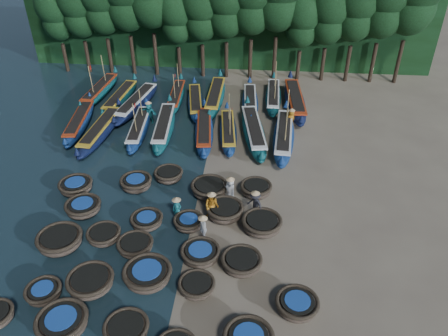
# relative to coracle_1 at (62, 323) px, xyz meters

# --- Properties ---
(ground) EXTENTS (120.00, 120.00, 0.00)m
(ground) POSITION_rel_coracle_1_xyz_m (4.55, 9.27, -0.48)
(ground) COLOR #7D725B
(ground) RESTS_ON ground
(foliage_wall) EXTENTS (40.00, 3.00, 10.00)m
(foliage_wall) POSITION_rel_coracle_1_xyz_m (4.55, 32.77, 4.52)
(foliage_wall) COLOR black
(foliage_wall) RESTS_ON ground
(coracle_1) EXTENTS (2.63, 2.63, 0.82)m
(coracle_1) POSITION_rel_coracle_1_xyz_m (0.00, 0.00, 0.00)
(coracle_1) COLOR brown
(coracle_1) RESTS_ON ground
(coracle_2) EXTENTS (2.25, 2.25, 0.69)m
(coracle_2) POSITION_rel_coracle_1_xyz_m (2.85, -0.01, -0.08)
(coracle_2) COLOR brown
(coracle_2) RESTS_ON ground
(coracle_5) EXTENTS (1.80, 1.80, 0.66)m
(coracle_5) POSITION_rel_coracle_1_xyz_m (-1.59, 1.61, -0.09)
(coracle_5) COLOR brown
(coracle_5) RESTS_ON ground
(coracle_6) EXTENTS (2.74, 2.74, 0.76)m
(coracle_6) POSITION_rel_coracle_1_xyz_m (0.42, 2.38, -0.04)
(coracle_6) COLOR brown
(coracle_6) RESTS_ON ground
(coracle_7) EXTENTS (2.73, 2.73, 0.82)m
(coracle_7) POSITION_rel_coracle_1_xyz_m (3.05, 3.04, -0.00)
(coracle_7) COLOR brown
(coracle_7) RESTS_ON ground
(coracle_8) EXTENTS (2.04, 2.04, 0.64)m
(coracle_8) POSITION_rel_coracle_1_xyz_m (5.52, 2.65, -0.11)
(coracle_8) COLOR brown
(coracle_8) RESTS_ON ground
(coracle_9) EXTENTS (2.45, 2.45, 0.71)m
(coracle_9) POSITION_rel_coracle_1_xyz_m (10.22, 1.94, -0.07)
(coracle_9) COLOR brown
(coracle_9) RESTS_ON ground
(coracle_10) EXTENTS (2.75, 2.75, 0.84)m
(coracle_10) POSITION_rel_coracle_1_xyz_m (-2.16, 4.95, 0.00)
(coracle_10) COLOR brown
(coracle_10) RESTS_ON ground
(coracle_11) EXTENTS (2.32, 2.32, 0.66)m
(coracle_11) POSITION_rel_coracle_1_xyz_m (-0.00, 5.67, -0.10)
(coracle_11) COLOR brown
(coracle_11) RESTS_ON ground
(coracle_12) EXTENTS (2.39, 2.39, 0.67)m
(coracle_12) POSITION_rel_coracle_1_xyz_m (1.91, 5.03, -0.09)
(coracle_12) COLOR brown
(coracle_12) RESTS_ON ground
(coracle_13) EXTENTS (2.57, 2.57, 0.71)m
(coracle_13) POSITION_rel_coracle_1_xyz_m (5.41, 4.74, -0.07)
(coracle_13) COLOR brown
(coracle_13) RESTS_ON ground
(coracle_14) EXTENTS (2.11, 2.11, 0.75)m
(coracle_14) POSITION_rel_coracle_1_xyz_m (7.57, 4.31, -0.05)
(coracle_14) COLOR brown
(coracle_14) RESTS_ON ground
(coracle_15) EXTENTS (2.51, 2.51, 0.76)m
(coracle_15) POSITION_rel_coracle_1_xyz_m (-1.94, 7.81, -0.04)
(coracle_15) COLOR brown
(coracle_15) RESTS_ON ground
(coracle_16) EXTENTS (1.88, 1.88, 0.68)m
(coracle_16) POSITION_rel_coracle_1_xyz_m (2.04, 7.04, -0.08)
(coracle_16) COLOR brown
(coracle_16) RESTS_ON ground
(coracle_17) EXTENTS (1.76, 1.76, 0.67)m
(coracle_17) POSITION_rel_coracle_1_xyz_m (4.43, 7.11, -0.09)
(coracle_17) COLOR brown
(coracle_17) RESTS_ON ground
(coracle_18) EXTENTS (2.70, 2.70, 0.85)m
(coracle_18) POSITION_rel_coracle_1_xyz_m (6.38, 8.17, 0.01)
(coracle_18) COLOR brown
(coracle_18) RESTS_ON ground
(coracle_19) EXTENTS (2.45, 2.45, 0.84)m
(coracle_19) POSITION_rel_coracle_1_xyz_m (8.53, 7.22, 0.01)
(coracle_19) COLOR brown
(coracle_19) RESTS_ON ground
(coracle_20) EXTENTS (2.14, 2.14, 0.76)m
(coracle_20) POSITION_rel_coracle_1_xyz_m (-3.14, 9.79, -0.04)
(coracle_20) COLOR brown
(coracle_20) RESTS_ON ground
(coracle_21) EXTENTS (2.36, 2.36, 0.81)m
(coracle_21) POSITION_rel_coracle_1_xyz_m (0.55, 10.41, -0.00)
(coracle_21) COLOR brown
(coracle_21) RESTS_ON ground
(coracle_22) EXTENTS (1.90, 1.90, 0.74)m
(coracle_22) POSITION_rel_coracle_1_xyz_m (2.41, 11.54, -0.05)
(coracle_22) COLOR brown
(coracle_22) RESTS_ON ground
(coracle_23) EXTENTS (2.60, 2.60, 0.84)m
(coracle_23) POSITION_rel_coracle_1_xyz_m (5.23, 10.24, 0.00)
(coracle_23) COLOR brown
(coracle_23) RESTS_ON ground
(coracle_24) EXTENTS (2.07, 2.07, 0.77)m
(coracle_24) POSITION_rel_coracle_1_xyz_m (8.11, 10.51, -0.04)
(coracle_24) COLOR brown
(coracle_24) RESTS_ON ground
(long_boat_1) EXTENTS (2.22, 7.87, 1.39)m
(long_boat_1) POSITION_rel_coracle_1_xyz_m (-5.91, 17.88, 0.05)
(long_boat_1) COLOR navy
(long_boat_1) RESTS_ON ground
(long_boat_2) EXTENTS (2.01, 8.30, 1.46)m
(long_boat_2) POSITION_rel_coracle_1_xyz_m (-3.80, 16.67, 0.08)
(long_boat_2) COLOR #101C3A
(long_boat_2) RESTS_ON ground
(long_boat_3) EXTENTS (1.89, 7.65, 3.26)m
(long_boat_3) POSITION_rel_coracle_1_xyz_m (-1.03, 17.36, 0.04)
(long_boat_3) COLOR navy
(long_boat_3) RESTS_ON ground
(long_boat_4) EXTENTS (2.09, 8.36, 1.47)m
(long_boat_4) POSITION_rel_coracle_1_xyz_m (0.85, 17.67, 0.09)
(long_boat_4) COLOR #0D4C48
(long_boat_4) RESTS_ON ground
(long_boat_5) EXTENTS (2.30, 7.90, 1.40)m
(long_boat_5) POSITION_rel_coracle_1_xyz_m (3.98, 17.39, 0.06)
(long_boat_5) COLOR navy
(long_boat_5) RESTS_ON ground
(long_boat_6) EXTENTS (2.06, 7.32, 3.13)m
(long_boat_6) POSITION_rel_coracle_1_xyz_m (5.79, 17.51, 0.02)
(long_boat_6) COLOR navy
(long_boat_6) RESTS_ON ground
(long_boat_7) EXTENTS (2.89, 8.73, 1.55)m
(long_boat_7) POSITION_rel_coracle_1_xyz_m (7.71, 17.54, 0.12)
(long_boat_7) COLOR #0D4C48
(long_boat_7) RESTS_ON ground
(long_boat_8) EXTENTS (2.05, 8.74, 3.72)m
(long_boat_8) POSITION_rel_coracle_1_xyz_m (9.95, 17.02, 0.11)
(long_boat_8) COLOR navy
(long_boat_8) RESTS_ON ground
(long_boat_9) EXTENTS (2.02, 8.04, 3.42)m
(long_boat_9) POSITION_rel_coracle_1_xyz_m (-6.21, 23.73, 0.07)
(long_boat_9) COLOR #0D4C48
(long_boat_9) RESTS_ON ground
(long_boat_10) EXTENTS (2.01, 7.75, 1.37)m
(long_boat_10) POSITION_rel_coracle_1_xyz_m (-3.99, 22.47, 0.05)
(long_boat_10) COLOR #0D4C48
(long_boat_10) RESTS_ON ground
(long_boat_11) EXTENTS (2.88, 8.44, 1.51)m
(long_boat_11) POSITION_rel_coracle_1_xyz_m (-2.30, 21.53, 0.10)
(long_boat_11) COLOR #101C3A
(long_boat_11) RESTS_ON ground
(long_boat_12) EXTENTS (1.60, 7.29, 3.10)m
(long_boat_12) POSITION_rel_coracle_1_xyz_m (0.78, 23.26, 0.02)
(long_boat_12) COLOR #0D4C48
(long_boat_12) RESTS_ON ground
(long_boat_13) EXTENTS (2.55, 7.43, 1.33)m
(long_boat_13) POSITION_rel_coracle_1_xyz_m (2.60, 22.31, 0.03)
(long_boat_13) COLOR navy
(long_boat_13) RESTS_ON ground
(long_boat_14) EXTENTS (1.55, 8.60, 1.51)m
(long_boat_14) POSITION_rel_coracle_1_xyz_m (4.19, 23.37, 0.10)
(long_boat_14) COLOR #0D4C48
(long_boat_14) RESTS_ON ground
(long_boat_15) EXTENTS (1.77, 7.73, 1.36)m
(long_boat_15) POSITION_rel_coracle_1_xyz_m (7.25, 22.62, 0.04)
(long_boat_15) COLOR navy
(long_boat_15) RESTS_ON ground
(long_boat_16) EXTENTS (1.47, 7.78, 3.31)m
(long_boat_16) POSITION_rel_coracle_1_xyz_m (9.21, 23.92, 0.05)
(long_boat_16) COLOR #0D4C48
(long_boat_16) RESTS_ON ground
(long_boat_17) EXTENTS (2.15, 9.21, 1.62)m
(long_boat_17) POSITION_rel_coracle_1_xyz_m (11.03, 23.07, 0.14)
(long_boat_17) COLOR #101C3A
(long_boat_17) RESTS_ON ground
(fisherman_0) EXTENTS (0.94, 0.99, 1.91)m
(fisherman_0) POSITION_rel_coracle_1_xyz_m (6.57, 9.69, 0.44)
(fisherman_0) COLOR silver
(fisherman_0) RESTS_ON ground
(fisherman_1) EXTENTS (0.63, 0.52, 1.70)m
(fisherman_1) POSITION_rel_coracle_1_xyz_m (3.68, 7.73, 0.40)
(fisherman_1) COLOR #1A6A6E
(fisherman_1) RESTS_ON ground
(fisherman_2) EXTENTS (1.03, 0.90, 1.99)m
(fisherman_2) POSITION_rel_coracle_1_xyz_m (5.63, 8.02, 0.46)
(fisherman_2) COLOR #BA7318
(fisherman_2) RESTS_ON ground
(fisherman_3) EXTENTS (1.24, 1.23, 1.92)m
(fisherman_3) POSITION_rel_coracle_1_xyz_m (8.09, 8.45, 0.42)
(fisherman_3) COLOR black
(fisherman_3) RESTS_ON ground
(fisherman_4) EXTENTS (0.56, 1.00, 1.80)m
(fisherman_4) POSITION_rel_coracle_1_xyz_m (5.38, 6.19, 0.40)
(fisherman_4) COLOR silver
(fisherman_4) RESTS_ON ground
(fisherman_5) EXTENTS (1.69, 1.19, 1.95)m
(fisherman_5) POSITION_rel_coracle_1_xyz_m (-0.65, 19.28, 0.43)
(fisherman_5) COLOR #1A6A6E
(fisherman_5) RESTS_ON ground
(fisherman_6) EXTENTS (0.98, 0.98, 1.91)m
(fisherman_6) POSITION_rel_coracle_1_xyz_m (10.53, 19.10, 0.44)
(fisherman_6) COLOR #BA7318
(fisherman_6) RESTS_ON ground
(tree_0) EXTENTS (3.68, 3.68, 8.68)m
(tree_0) POSITION_rel_coracle_1_xyz_m (-11.45, 29.27, 5.49)
(tree_0) COLOR black
(tree_0) RESTS_ON ground
(tree_1) EXTENTS (4.09, 4.09, 9.65)m
(tree_1) POSITION_rel_coracle_1_xyz_m (-9.15, 29.27, 6.17)
(tree_1) COLOR black
(tree_1) RESTS_ON ground
(tree_5) EXTENTS (3.68, 3.68, 8.68)m
(tree_5) POSITION_rel_coracle_1_xyz_m (0.05, 29.27, 5.49)
(tree_5) COLOR black
(tree_5) RESTS_ON ground
(tree_6) EXTENTS (4.09, 4.09, 9.65)m
(tree_6) POSITION_rel_coracle_1_xyz_m (2.35, 29.27, 6.17)
(tree_6) COLOR black
(tree_6) RESTS_ON ground
(tree_10) EXTENTS (3.68, 3.68, 8.68)m
(tree_10) POSITION_rel_coracle_1_xyz_m (11.55, 29.27, 5.49)
(tree_10) COLOR black
(tree_10) RESTS_ON ground
(tree_11) EXTENTS (4.09, 4.09, 9.65)m
(tree_11) POSITION_rel_coracle_1_xyz_m (13.85, 29.27, 6.17)
(tree_11) COLOR black
(tree_11) RESTS_ON ground
(tree_12) EXTENTS (4.51, 4.51, 10.63)m
(tree_12) POSITION_rel_coracle_1_xyz_m (16.15, 29.27, 6.85)
(tree_12) COLOR black
(tree_12) RESTS_ON ground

